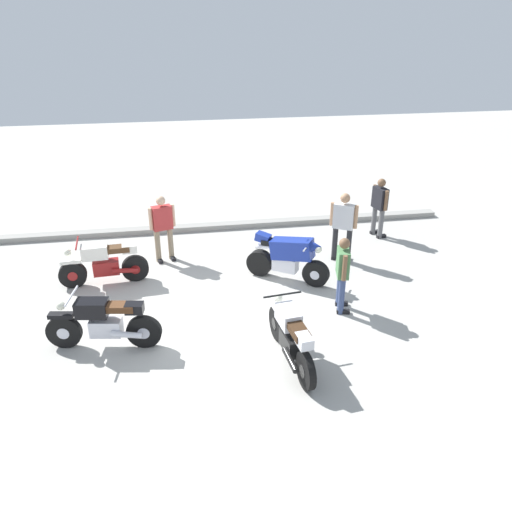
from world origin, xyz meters
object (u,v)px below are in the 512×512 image
object	(u,v)px
motorcycle_silver_cruiser	(291,336)
person_in_black_shirt	(379,204)
person_in_red_shirt	(163,225)
person_in_white_shirt	(343,223)
motorcycle_black_cruiser	(103,322)
person_in_green_shirt	(342,270)
motorcycle_cream_vintage	(104,264)
motorcycle_blue_sportbike	(288,256)

from	to	relation	value
motorcycle_silver_cruiser	person_in_black_shirt	xyz separation A→B (m)	(3.51, 4.99, 0.39)
person_in_red_shirt	person_in_white_shirt	size ratio (longest dim) A/B	0.96
motorcycle_black_cruiser	person_in_red_shirt	xyz separation A→B (m)	(1.08, 3.47, 0.42)
person_in_green_shirt	person_in_black_shirt	distance (m)	4.07
motorcycle_cream_vintage	person_in_green_shirt	xyz separation A→B (m)	(4.86, -1.90, 0.41)
person_in_green_shirt	person_in_white_shirt	size ratio (longest dim) A/B	0.92
motorcycle_cream_vintage	person_in_white_shirt	bearing A→B (deg)	178.49
motorcycle_black_cruiser	person_in_black_shirt	distance (m)	7.87
person_in_black_shirt	person_in_white_shirt	bearing A→B (deg)	-151.25
motorcycle_blue_sportbike	person_in_green_shirt	xyz separation A→B (m)	(0.79, -1.40, 0.30)
person_in_red_shirt	motorcycle_black_cruiser	bearing A→B (deg)	-34.29
motorcycle_cream_vintage	person_in_white_shirt	world-z (taller)	person_in_white_shirt
motorcycle_black_cruiser	person_in_black_shirt	xyz separation A→B (m)	(6.74, 4.04, 0.39)
person_in_green_shirt	person_in_red_shirt	bearing A→B (deg)	152.27
motorcycle_cream_vintage	person_in_black_shirt	xyz separation A→B (m)	(6.99, 1.57, 0.42)
person_in_white_shirt	motorcycle_blue_sportbike	bearing A→B (deg)	147.70
motorcycle_cream_vintage	person_in_white_shirt	distance (m)	5.60
motorcycle_black_cruiser	person_in_red_shirt	distance (m)	3.66
motorcycle_blue_sportbike	motorcycle_cream_vintage	distance (m)	4.10
person_in_red_shirt	person_in_black_shirt	size ratio (longest dim) A/B	1.02
motorcycle_black_cruiser	person_in_white_shirt	xyz separation A→B (m)	(5.33, 2.76, 0.47)
motorcycle_blue_sportbike	person_in_white_shirt	bearing A→B (deg)	60.67
motorcycle_blue_sportbike	person_in_white_shirt	distance (m)	1.75
person_in_red_shirt	person_in_white_shirt	bearing A→B (deg)	63.45
motorcycle_black_cruiser	motorcycle_silver_cruiser	size ratio (longest dim) A/B	1.00
person_in_red_shirt	motorcycle_cream_vintage	bearing A→B (deg)	-69.78
motorcycle_blue_sportbike	person_in_red_shirt	distance (m)	3.15
motorcycle_cream_vintage	person_in_red_shirt	distance (m)	1.72
motorcycle_blue_sportbike	person_in_green_shirt	distance (m)	1.64
motorcycle_black_cruiser	motorcycle_blue_sportbike	xyz separation A→B (m)	(3.83, 1.97, 0.07)
motorcycle_cream_vintage	motorcycle_blue_sportbike	bearing A→B (deg)	168.56
motorcycle_silver_cruiser	person_in_white_shirt	bearing A→B (deg)	-36.86
motorcycle_black_cruiser	person_in_green_shirt	bearing A→B (deg)	-164.12
motorcycle_blue_sportbike	motorcycle_cream_vintage	bearing A→B (deg)	-153.84
person_in_green_shirt	person_in_black_shirt	world-z (taller)	person_in_black_shirt
motorcycle_black_cruiser	motorcycle_cream_vintage	world-z (taller)	motorcycle_black_cruiser
motorcycle_black_cruiser	person_in_red_shirt	world-z (taller)	person_in_red_shirt
person_in_green_shirt	motorcycle_cream_vintage	bearing A→B (deg)	170.27
motorcycle_silver_cruiser	motorcycle_cream_vintage	world-z (taller)	motorcycle_silver_cruiser
motorcycle_silver_cruiser	person_in_black_shirt	bearing A→B (deg)	-42.49
motorcycle_black_cruiser	motorcycle_silver_cruiser	distance (m)	3.37
motorcycle_silver_cruiser	motorcycle_cream_vintage	xyz separation A→B (m)	(-3.48, 3.42, -0.03)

